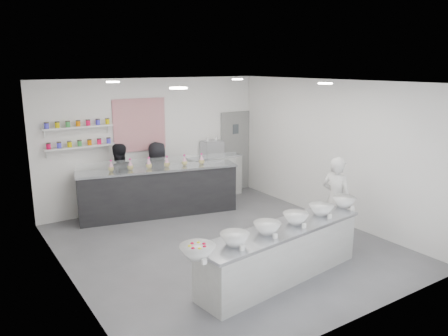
% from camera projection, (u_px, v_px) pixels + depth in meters
% --- Properties ---
extents(floor, '(6.00, 6.00, 0.00)m').
position_uv_depth(floor, '(224.00, 245.00, 8.16)').
color(floor, '#515156').
rests_on(floor, ground).
extents(ceiling, '(6.00, 6.00, 0.00)m').
position_uv_depth(ceiling, '(224.00, 82.00, 7.47)').
color(ceiling, white).
rests_on(ceiling, floor).
extents(back_wall, '(5.50, 0.00, 5.50)m').
position_uv_depth(back_wall, '(154.00, 143.00, 10.25)').
color(back_wall, white).
rests_on(back_wall, floor).
extents(left_wall, '(0.00, 6.00, 6.00)m').
position_uv_depth(left_wall, '(66.00, 191.00, 6.34)').
color(left_wall, white).
rests_on(left_wall, floor).
extents(right_wall, '(0.00, 6.00, 6.00)m').
position_uv_depth(right_wall, '(332.00, 151.00, 9.28)').
color(right_wall, white).
rests_on(right_wall, floor).
extents(back_door, '(0.88, 0.04, 2.10)m').
position_uv_depth(back_door, '(235.00, 151.00, 11.56)').
color(back_door, gray).
rests_on(back_door, floor).
extents(pattern_panel, '(1.25, 0.03, 1.20)m').
position_uv_depth(pattern_panel, '(140.00, 125.00, 9.94)').
color(pattern_panel, '#AD1B31').
rests_on(pattern_panel, back_wall).
extents(jar_shelf_lower, '(1.45, 0.22, 0.04)m').
position_uv_depth(jar_shelf_lower, '(80.00, 147.00, 9.21)').
color(jar_shelf_lower, silver).
rests_on(jar_shelf_lower, back_wall).
extents(jar_shelf_upper, '(1.45, 0.22, 0.04)m').
position_uv_depth(jar_shelf_upper, '(78.00, 127.00, 9.12)').
color(jar_shelf_upper, silver).
rests_on(jar_shelf_upper, back_wall).
extents(preserve_jars, '(1.45, 0.10, 0.56)m').
position_uv_depth(preserve_jars, '(79.00, 134.00, 9.13)').
color(preserve_jars, '#F00946').
rests_on(preserve_jars, jar_shelf_lower).
extents(downlight_0, '(0.24, 0.24, 0.02)m').
position_uv_depth(downlight_0, '(178.00, 88.00, 5.91)').
color(downlight_0, white).
rests_on(downlight_0, ceiling).
extents(downlight_1, '(0.24, 0.24, 0.02)m').
position_uv_depth(downlight_1, '(325.00, 83.00, 7.41)').
color(downlight_1, white).
rests_on(downlight_1, ceiling).
extents(downlight_2, '(0.24, 0.24, 0.02)m').
position_uv_depth(downlight_2, '(113.00, 82.00, 8.03)').
color(downlight_2, white).
rests_on(downlight_2, ceiling).
extents(downlight_3, '(0.24, 0.24, 0.02)m').
position_uv_depth(downlight_3, '(237.00, 79.00, 9.52)').
color(downlight_3, white).
rests_on(downlight_3, ceiling).
extents(prep_counter, '(3.13, 1.07, 0.84)m').
position_uv_depth(prep_counter, '(281.00, 253.00, 6.81)').
color(prep_counter, '#A1A19C').
rests_on(prep_counter, floor).
extents(back_bar, '(3.56, 1.41, 1.09)m').
position_uv_depth(back_bar, '(159.00, 192.00, 9.69)').
color(back_bar, black).
rests_on(back_bar, floor).
extents(sneeze_guard, '(3.37, 0.79, 0.30)m').
position_uv_depth(sneeze_guard, '(161.00, 164.00, 9.25)').
color(sneeze_guard, white).
rests_on(sneeze_guard, back_bar).
extents(espresso_ledge, '(1.40, 0.45, 1.04)m').
position_uv_depth(espresso_ledge, '(215.00, 176.00, 11.13)').
color(espresso_ledge, '#A1A19C').
rests_on(espresso_ledge, floor).
extents(espresso_machine, '(0.51, 0.35, 0.39)m').
position_uv_depth(espresso_machine, '(212.00, 149.00, 10.92)').
color(espresso_machine, '#93969E').
rests_on(espresso_machine, espresso_ledge).
extents(cup_stacks, '(0.24, 0.24, 0.30)m').
position_uv_depth(cup_stacks, '(211.00, 151.00, 10.91)').
color(cup_stacks, gray).
rests_on(cup_stacks, espresso_ledge).
extents(prep_bowls, '(3.70, 0.97, 0.17)m').
position_uv_depth(prep_bowls, '(282.00, 223.00, 6.70)').
color(prep_bowls, white).
rests_on(prep_bowls, prep_counter).
extents(label_cards, '(3.31, 0.04, 0.07)m').
position_uv_depth(label_cards, '(302.00, 238.00, 6.25)').
color(label_cards, white).
rests_on(label_cards, prep_counter).
extents(cookie_bags, '(2.11, 0.61, 0.25)m').
position_uv_depth(cookie_bags, '(158.00, 162.00, 9.53)').
color(cookie_bags, pink).
rests_on(cookie_bags, back_bar).
extents(woman_prep, '(0.51, 0.67, 1.64)m').
position_uv_depth(woman_prep, '(336.00, 199.00, 8.20)').
color(woman_prep, silver).
rests_on(woman_prep, floor).
extents(staff_left, '(0.85, 0.69, 1.64)m').
position_uv_depth(staff_left, '(119.00, 181.00, 9.53)').
color(staff_left, black).
rests_on(staff_left, floor).
extents(staff_right, '(0.82, 0.58, 1.59)m').
position_uv_depth(staff_right, '(158.00, 176.00, 10.03)').
color(staff_right, black).
rests_on(staff_right, floor).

